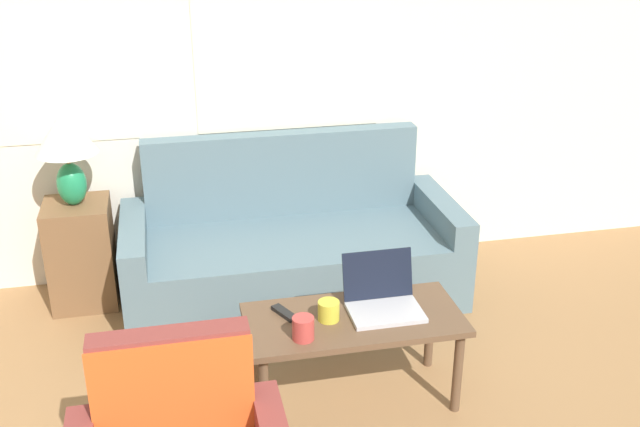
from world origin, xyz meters
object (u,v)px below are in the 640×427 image
table_lamp (66,142)px  tv_remote (284,313)px  couch (291,251)px  coffee_table (354,328)px  cup_navy (329,311)px  laptop (382,298)px  cup_yellow (303,328)px

table_lamp → tv_remote: table_lamp is taller
couch → coffee_table: size_ratio=1.95×
table_lamp → tv_remote: 1.60m
table_lamp → cup_navy: (1.18, -1.22, -0.49)m
laptop → tv_remote: (-0.45, 0.04, -0.05)m
couch → cup_navy: couch is taller
table_lamp → laptop: 1.93m
table_lamp → laptop: table_lamp is taller
table_lamp → tv_remote: bearing=-49.0°
table_lamp → cup_navy: 1.77m
coffee_table → table_lamp: bearing=136.6°
couch → cup_yellow: couch is taller
tv_remote → coffee_table: bearing=-15.5°
couch → cup_navy: 1.12m
couch → tv_remote: bearing=-101.8°
couch → table_lamp: table_lamp is taller
couch → laptop: bearing=-77.0°
table_lamp → couch: bearing=-6.3°
laptop → cup_navy: bearing=-170.8°
laptop → tv_remote: laptop is taller
couch → tv_remote: size_ratio=12.53×
coffee_table → laptop: bearing=17.2°
laptop → cup_yellow: bearing=-156.9°
cup_yellow → couch: bearing=82.3°
laptop → cup_yellow: laptop is taller
table_lamp → cup_yellow: bearing=-52.5°
couch → laptop: couch is taller
table_lamp → cup_navy: table_lamp is taller
table_lamp → tv_remote: size_ratio=3.50×
coffee_table → tv_remote: 0.32m
couch → laptop: size_ratio=5.80×
laptop → cup_navy: (-0.26, -0.04, -0.01)m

